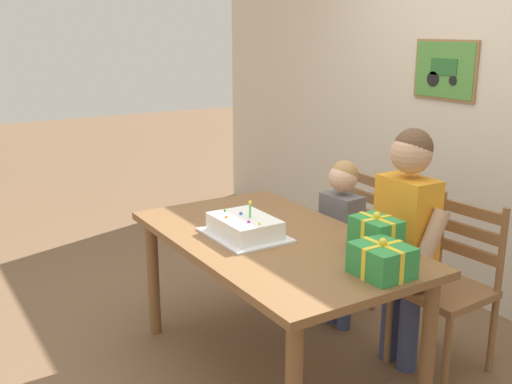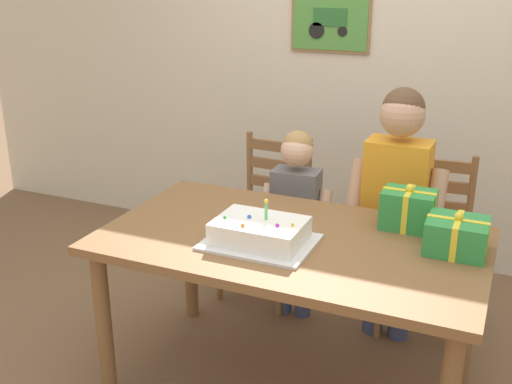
{
  "view_description": "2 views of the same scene",
  "coord_description": "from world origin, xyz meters",
  "views": [
    {
      "loc": [
        2.41,
        -1.6,
        1.78
      ],
      "look_at": [
        -0.17,
        -0.01,
        0.96
      ],
      "focal_mm": 42.18,
      "sensor_mm": 36.0,
      "label": 1
    },
    {
      "loc": [
        0.81,
        -2.23,
        1.81
      ],
      "look_at": [
        -0.18,
        0.03,
        0.92
      ],
      "focal_mm": 43.13,
      "sensor_mm": 36.0,
      "label": 2
    }
  ],
  "objects": [
    {
      "name": "ground_plane",
      "position": [
        0.0,
        0.0,
        0.0
      ],
      "size": [
        20.0,
        20.0,
        0.0
      ],
      "primitive_type": "plane",
      "color": "brown"
    },
    {
      "name": "chair_right",
      "position": [
        0.45,
        0.81,
        0.47
      ],
      "size": [
        0.44,
        0.44,
        0.92
      ],
      "color": "brown",
      "rests_on": "ground"
    },
    {
      "name": "birthday_cake",
      "position": [
        -0.1,
        -0.12,
        0.8
      ],
      "size": [
        0.44,
        0.34,
        0.19
      ],
      "color": "silver",
      "rests_on": "dining_table"
    },
    {
      "name": "child_older",
      "position": [
        0.31,
        0.62,
        0.79
      ],
      "size": [
        0.47,
        0.27,
        1.31
      ],
      "color": "#38426B",
      "rests_on": "ground"
    },
    {
      "name": "back_wall",
      "position": [
        -0.0,
        1.63,
        1.3
      ],
      "size": [
        6.4,
        0.11,
        2.6
      ],
      "color": "beige",
      "rests_on": "ground"
    },
    {
      "name": "child_younger",
      "position": [
        -0.21,
        0.62,
        0.64
      ],
      "size": [
        0.38,
        0.22,
        1.05
      ],
      "color": "#38426B",
      "rests_on": "ground"
    },
    {
      "name": "gift_box_beside_cake",
      "position": [
        0.42,
        0.3,
        0.84
      ],
      "size": [
        0.23,
        0.17,
        0.2
      ],
      "color": "#2D8E42",
      "rests_on": "dining_table"
    },
    {
      "name": "gift_box_red_large",
      "position": [
        0.65,
        0.13,
        0.82
      ],
      "size": [
        0.24,
        0.21,
        0.17
      ],
      "color": "#2D8E42",
      "rests_on": "dining_table"
    },
    {
      "name": "dining_table",
      "position": [
        0.0,
        0.0,
        0.66
      ],
      "size": [
        1.6,
        0.92,
        0.75
      ],
      "color": "brown",
      "rests_on": "ground"
    },
    {
      "name": "chair_left",
      "position": [
        -0.45,
        0.81,
        0.47
      ],
      "size": [
        0.44,
        0.44,
        0.92
      ],
      "color": "brown",
      "rests_on": "ground"
    }
  ]
}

